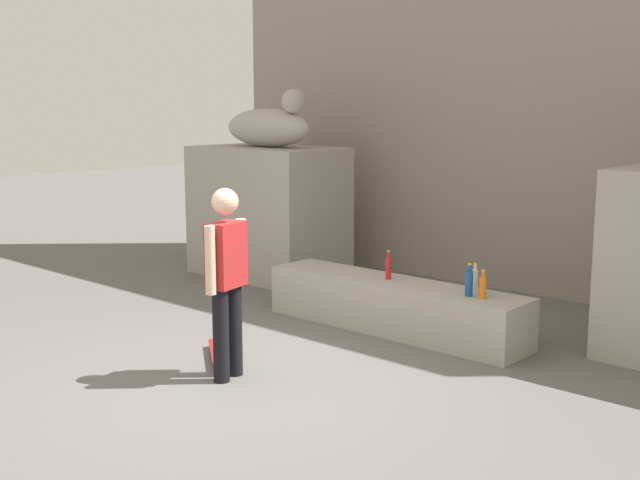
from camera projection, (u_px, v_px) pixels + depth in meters
The scene contains 11 objects.
ground_plane at pixel (238, 384), 6.85m from camera, with size 40.00×40.00×0.00m, color #605E5B.
facade_wall at pixel (529, 41), 9.95m from camera, with size 9.36×0.60×6.28m, color gray.
pedestal_left at pixel (268, 212), 11.05m from camera, with size 2.04×1.26×1.78m, color #A39E93.
statue_reclining_left at pixel (269, 126), 10.83m from camera, with size 1.64×0.70×0.78m.
ledge_block at pixel (393, 306), 8.43m from camera, with size 2.99×0.65×0.53m, color #A39E93.
skater at pixel (227, 275), 6.84m from camera, with size 0.28×0.53×1.67m.
skateboard at pixel (221, 352), 7.51m from camera, with size 0.76×0.65×0.08m.
bottle_red at pixel (388, 267), 8.46m from camera, with size 0.06×0.06×0.31m.
bottle_orange at pixel (483, 287), 7.63m from camera, with size 0.07×0.07×0.28m.
bottle_blue at pixel (469, 283), 7.71m from camera, with size 0.08×0.08×0.32m.
bottle_clear at pixel (475, 281), 7.85m from camera, with size 0.06×0.06×0.30m.
Camera 1 is at (4.90, -4.39, 2.38)m, focal length 44.88 mm.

